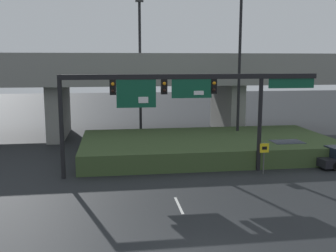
% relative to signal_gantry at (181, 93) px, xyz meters
% --- Properties ---
extents(lane_markings, '(0.14, 31.31, 0.01)m').
position_rel_signal_gantry_xyz_m(lane_markings, '(-1.10, 1.53, -5.32)').
color(lane_markings, silver).
rests_on(lane_markings, ground).
extents(signal_gantry, '(16.81, 0.44, 6.53)m').
position_rel_signal_gantry_xyz_m(signal_gantry, '(0.00, 0.00, 0.00)').
color(signal_gantry, black).
rests_on(signal_gantry, ground).
extents(speed_limit_sign, '(0.60, 0.11, 2.12)m').
position_rel_signal_gantry_xyz_m(speed_limit_sign, '(5.36, -0.93, -3.94)').
color(speed_limit_sign, '#4C4C4C').
rests_on(speed_limit_sign, ground).
extents(highway_light_pole_near, '(0.70, 0.36, 15.88)m').
position_rel_signal_gantry_xyz_m(highway_light_pole_near, '(6.40, 7.77, 3.00)').
color(highway_light_pole_near, black).
rests_on(highway_light_pole_near, ground).
extents(highway_light_pole_far, '(0.70, 0.36, 12.71)m').
position_rel_signal_gantry_xyz_m(highway_light_pole_far, '(-1.81, 11.00, 1.41)').
color(highway_light_pole_far, black).
rests_on(highway_light_pole_far, ground).
extents(overpass_bridge, '(39.84, 9.84, 8.03)m').
position_rel_signal_gantry_xyz_m(overpass_bridge, '(-1.10, 14.40, 0.40)').
color(overpass_bridge, gray).
rests_on(overpass_bridge, ground).
extents(grass_embankment, '(19.60, 9.92, 1.34)m').
position_rel_signal_gantry_xyz_m(grass_embankment, '(3.01, 5.03, -4.65)').
color(grass_embankment, '#384C28').
rests_on(grass_embankment, ground).
extents(parked_sedan_near_right, '(4.46, 1.88, 1.36)m').
position_rel_signal_gantry_xyz_m(parked_sedan_near_right, '(8.73, 2.68, -4.69)').
color(parked_sedan_near_right, navy).
rests_on(parked_sedan_near_right, ground).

